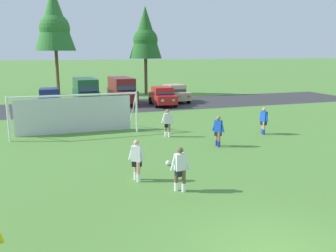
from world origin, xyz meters
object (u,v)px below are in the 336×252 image
object	(u,v)px
soccer_ball	(168,163)
parked_car_slot_left	(86,91)
parked_car_slot_center	(162,96)
player_midfield_center	(218,131)
parked_car_slot_far_left	(50,98)
player_striker_near	(264,121)
player_defender_far	(137,160)
parked_car_slot_center_right	(175,93)
player_winger_left	(167,123)
parked_car_slot_center_left	(122,90)
soccer_goal	(75,113)
player_winger_right	(180,169)

from	to	relation	value
soccer_ball	parked_car_slot_left	xyz separation A→B (m)	(-1.56, 19.12, 1.23)
parked_car_slot_left	parked_car_slot_center	bearing A→B (deg)	-16.80
player_midfield_center	parked_car_slot_left	size ratio (longest dim) A/B	0.34
player_midfield_center	parked_car_slot_far_left	world-z (taller)	parked_car_slot_far_left
soccer_ball	player_midfield_center	size ratio (longest dim) A/B	0.13
player_striker_near	player_defender_far	size ratio (longest dim) A/B	1.00
parked_car_slot_center	parked_car_slot_center_right	world-z (taller)	same
parked_car_slot_far_left	player_winger_left	bearing A→B (deg)	-65.16
player_winger_left	player_striker_near	bearing A→B (deg)	-11.77
soccer_ball	parked_car_slot_center	bearing A→B (deg)	73.03
parked_car_slot_center	parked_car_slot_center_right	size ratio (longest dim) A/B	1.01
player_winger_left	parked_car_slot_center_left	world-z (taller)	parked_car_slot_center_left
player_striker_near	soccer_goal	bearing A→B (deg)	160.49
player_striker_near	parked_car_slot_far_left	xyz separation A→B (m)	(-12.17, 15.07, 0.05)
player_striker_near	parked_car_slot_left	world-z (taller)	parked_car_slot_left
soccer_ball	player_midfield_center	distance (m)	4.20
soccer_ball	player_defender_far	xyz separation A→B (m)	(-1.75, -1.42, 0.71)
player_striker_near	player_midfield_center	xyz separation A→B (m)	(-3.90, -1.70, 0.00)
soccer_ball	parked_car_slot_center_left	bearing A→B (deg)	84.60
parked_car_slot_center_left	soccer_goal	bearing A→B (deg)	-114.30
soccer_goal	parked_car_slot_left	xyz separation A→B (m)	(1.82, 11.41, 0.05)
soccer_ball	player_winger_right	bearing A→B (deg)	-100.45
parked_car_slot_center_left	parked_car_slot_center	world-z (taller)	parked_car_slot_center_left
player_striker_near	player_defender_far	world-z (taller)	same
player_winger_left	parked_car_slot_center	distance (m)	12.50
player_winger_left	parked_car_slot_center_left	size ratio (longest dim) A/B	0.34
parked_car_slot_far_left	soccer_goal	bearing A→B (deg)	-83.06
soccer_ball	player_defender_far	distance (m)	2.37
parked_car_slot_left	player_midfield_center	bearing A→B (deg)	-73.29
parked_car_slot_left	parked_car_slot_center_left	xyz separation A→B (m)	(3.38, 0.10, 0.00)
player_winger_right	player_winger_left	bearing A→B (deg)	74.54
player_defender_far	soccer_goal	bearing A→B (deg)	100.10
parked_car_slot_center_right	player_winger_right	bearing A→B (deg)	-109.29
player_defender_far	parked_car_slot_center_left	xyz separation A→B (m)	(3.57, 20.63, 0.52)
player_winger_right	parked_car_slot_center	xyz separation A→B (m)	(5.76, 20.03, 0.05)
player_striker_near	player_winger_left	world-z (taller)	same
player_winger_right	parked_car_slot_center	bearing A→B (deg)	73.97
player_striker_near	player_winger_left	bearing A→B (deg)	168.23
soccer_goal	parked_car_slot_left	distance (m)	11.55
player_winger_right	parked_car_slot_left	size ratio (longest dim) A/B	0.34
player_winger_left	parked_car_slot_far_left	world-z (taller)	parked_car_slot_far_left
player_midfield_center	parked_car_slot_center	xyz separation A→B (m)	(1.69, 14.89, 0.05)
parked_car_slot_far_left	player_defender_far	bearing A→B (deg)	-81.63
soccer_ball	player_striker_near	xyz separation A→B (m)	(7.42, 3.88, 0.71)
parked_car_slot_center_left	parked_car_slot_center_right	xyz separation A→B (m)	(5.33, -0.20, -0.47)
soccer_goal	player_striker_near	size ratio (longest dim) A/B	4.54
player_winger_right	player_striker_near	bearing A→B (deg)	40.66
player_striker_near	player_winger_right	world-z (taller)	same
soccer_goal	parked_car_slot_center_right	bearing A→B (deg)	47.05
soccer_ball	parked_car_slot_left	bearing A→B (deg)	94.67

